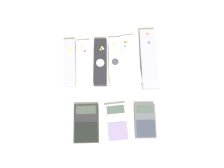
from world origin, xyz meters
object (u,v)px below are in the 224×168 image
Objects in this scene: remote_3 at (115,62)px; remote_5 at (149,59)px; calculator_1 at (117,123)px; remote_1 at (85,64)px; remote_2 at (100,62)px; calculator_0 at (86,123)px; remote_0 at (70,63)px; remote_4 at (131,60)px; calculator_2 at (145,121)px.

remote_3 is 0.12m from remote_5.
remote_3 reaches higher than calculator_1.
remote_1 is 1.01× the size of remote_3.
remote_2 is 0.97× the size of remote_3.
remote_5 is 1.66× the size of calculator_0.
remote_5 reaches higher than remote_0.
remote_4 is 1.45× the size of calculator_1.
remote_0 is 0.78× the size of remote_5.
calculator_2 is (0.08, -0.21, -0.00)m from remote_3.
calculator_2 is (0.03, -0.22, 0.00)m from remote_4.
remote_0 is 0.21m from remote_4.
remote_3 reaches higher than remote_1.
remote_0 is at bearing 122.38° from calculator_1.
remote_2 is 0.78× the size of remote_5.
remote_4 is (0.16, 0.01, -0.00)m from remote_1.
remote_4 is at bearing 0.95° from remote_1.
calculator_1 is at bearing -90.29° from remote_3.
remote_0 is 0.11m from remote_2.
remote_4 is 1.58× the size of calculator_2.
remote_4 is at bearing 71.69° from calculator_1.
calculator_2 is at bearing -50.01° from remote_1.
remote_0 reaches higher than calculator_1.
remote_0 is 1.37× the size of calculator_1.
remote_1 is 0.22m from remote_5.
remote_1 is 1.35× the size of calculator_0.
calculator_2 is (0.13, -0.21, -0.00)m from remote_2.
remote_0 is at bearing 170.48° from remote_1.
remote_3 reaches higher than remote_4.
calculator_2 is at bearing -96.80° from remote_5.
remote_1 is 0.28m from calculator_2.
remote_2 reaches higher than calculator_1.
remote_4 is 0.27m from calculator_0.
remote_1 is 0.20m from calculator_0.
remote_3 is 1.40× the size of calculator_1.
remote_5 is at bearing 57.24° from calculator_1.
calculator_2 is at bearing -40.99° from remote_0.
calculator_2 reaches higher than calculator_0.
calculator_1 is at bearing -67.32° from remote_1.
remote_1 reaches higher than calculator_2.
remote_0 is 0.27m from remote_5.
remote_3 is at bearing -1.50° from remote_1.
remote_5 is 1.74× the size of calculator_1.
remote_2 is (0.05, 0.00, 0.00)m from remote_1.
remote_3 is at bearing 114.50° from calculator_2.
remote_2 is 1.36× the size of calculator_1.
remote_2 is 0.21m from calculator_0.
calculator_2 is at bearing -2.59° from calculator_1.
remote_0 is at bearing 176.78° from remote_4.
remote_2 is at bearing 178.86° from remote_4.
calculator_0 is at bearing -178.96° from calculator_2.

